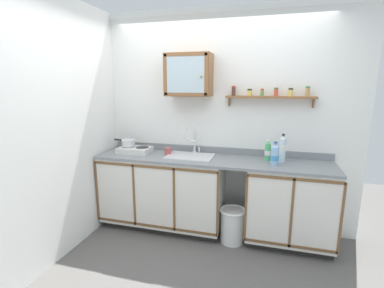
# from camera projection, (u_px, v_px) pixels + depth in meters

# --- Properties ---
(floor) EXTENTS (5.75, 5.75, 0.00)m
(floor) POSITION_uv_depth(u_px,v_px,m) (201.00, 252.00, 3.02)
(floor) COLOR #565451
(floor) RESTS_ON ground
(back_wall) EXTENTS (3.35, 0.07, 2.64)m
(back_wall) POSITION_uv_depth(u_px,v_px,m) (217.00, 121.00, 3.45)
(back_wall) COLOR white
(back_wall) RESTS_ON ground
(side_wall_left) EXTENTS (0.05, 3.53, 2.64)m
(side_wall_left) POSITION_uv_depth(u_px,v_px,m) (64.00, 129.00, 2.89)
(side_wall_left) COLOR white
(side_wall_left) RESTS_ON ground
(lower_cabinet_run) EXTENTS (1.52, 0.57, 0.90)m
(lower_cabinet_run) POSITION_uv_depth(u_px,v_px,m) (163.00, 192.00, 3.51)
(lower_cabinet_run) COLOR black
(lower_cabinet_run) RESTS_ON ground
(lower_cabinet_run_right) EXTENTS (0.94, 0.57, 0.90)m
(lower_cabinet_run_right) POSITION_uv_depth(u_px,v_px,m) (290.00, 205.00, 3.11)
(lower_cabinet_run_right) COLOR black
(lower_cabinet_run_right) RESTS_ON ground
(countertop) EXTENTS (2.71, 0.59, 0.03)m
(countertop) POSITION_uv_depth(u_px,v_px,m) (211.00, 160.00, 3.25)
(countertop) COLOR gray
(countertop) RESTS_ON lower_cabinet_run
(backsplash) EXTENTS (2.71, 0.02, 0.08)m
(backsplash) POSITION_uv_depth(u_px,v_px,m) (215.00, 150.00, 3.49)
(backsplash) COLOR gray
(backsplash) RESTS_ON countertop
(sink) EXTENTS (0.54, 0.42, 0.49)m
(sink) POSITION_uv_depth(u_px,v_px,m) (191.00, 157.00, 3.36)
(sink) COLOR silver
(sink) RESTS_ON countertop
(hot_plate_stove) EXTENTS (0.40, 0.27, 0.07)m
(hot_plate_stove) POSITION_uv_depth(u_px,v_px,m) (135.00, 150.00, 3.51)
(hot_plate_stove) COLOR silver
(hot_plate_stove) RESTS_ON countertop
(saucepan) EXTENTS (0.31, 0.17, 0.08)m
(saucepan) POSITION_uv_depth(u_px,v_px,m) (128.00, 143.00, 3.54)
(saucepan) COLOR silver
(saucepan) RESTS_ON hot_plate_stove
(bottle_water_clear_0) EXTENTS (0.07, 0.07, 0.31)m
(bottle_water_clear_0) POSITION_uv_depth(u_px,v_px,m) (282.00, 149.00, 3.09)
(bottle_water_clear_0) COLOR silver
(bottle_water_clear_0) RESTS_ON countertop
(bottle_soda_green_1) EXTENTS (0.07, 0.07, 0.24)m
(bottle_soda_green_1) POSITION_uv_depth(u_px,v_px,m) (268.00, 151.00, 3.14)
(bottle_soda_green_1) COLOR #4CB266
(bottle_soda_green_1) RESTS_ON countertop
(bottle_water_blue_2) EXTENTS (0.09, 0.09, 0.26)m
(bottle_water_blue_2) POSITION_uv_depth(u_px,v_px,m) (275.00, 155.00, 2.96)
(bottle_water_blue_2) COLOR #8CB7E0
(bottle_water_blue_2) RESTS_ON countertop
(mug) EXTENTS (0.08, 0.11, 0.09)m
(mug) POSITION_uv_depth(u_px,v_px,m) (168.00, 151.00, 3.42)
(mug) COLOR #B24C47
(mug) RESTS_ON countertop
(wall_cabinet) EXTENTS (0.53, 0.30, 0.49)m
(wall_cabinet) POSITION_uv_depth(u_px,v_px,m) (189.00, 75.00, 3.26)
(wall_cabinet) COLOR brown
(spice_shelf) EXTENTS (0.98, 0.14, 0.23)m
(spice_shelf) POSITION_uv_depth(u_px,v_px,m) (270.00, 96.00, 3.13)
(spice_shelf) COLOR brown
(trash_bin) EXTENTS (0.30, 0.30, 0.40)m
(trash_bin) POSITION_uv_depth(u_px,v_px,m) (232.00, 225.00, 3.19)
(trash_bin) COLOR silver
(trash_bin) RESTS_ON ground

